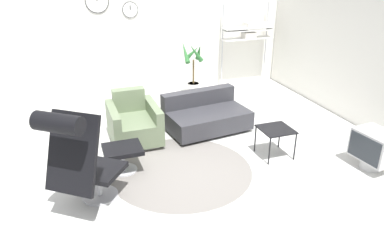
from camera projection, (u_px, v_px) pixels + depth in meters
The scene contains 12 objects.
ground_plane at pixel (169, 161), 5.40m from camera, with size 12.00×12.00×0.00m, color silver.
wall_back at pixel (125, 28), 7.50m from camera, with size 12.00×0.09×2.80m.
wall_right at pixel (379, 47), 5.89m from camera, with size 0.06×12.00×2.80m.
round_rug at pixel (181, 170), 5.17m from camera, with size 1.96×1.96×0.01m.
lounge_chair at pixel (78, 153), 4.03m from camera, with size 0.99×1.06×1.32m.
ottoman at pixel (123, 153), 5.06m from camera, with size 0.52×0.44×0.36m.
armchair_red at pixel (134, 124), 5.91m from camera, with size 0.76×0.91×0.76m.
couch_low at pixel (206, 116), 6.33m from camera, with size 1.43×1.00×0.62m.
side_table at pixel (276, 131), 5.40m from camera, with size 0.46×0.46×0.44m.
crt_television at pixel (375, 148), 5.11m from camera, with size 0.47×0.59×0.55m.
potted_plant at pixel (193, 73), 7.71m from camera, with size 0.42×0.42×1.16m.
shelf_unit at pixel (250, 31), 8.15m from camera, with size 1.14×0.28×1.80m.
Camera 1 is at (-1.24, -4.55, 2.71)m, focal length 35.00 mm.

